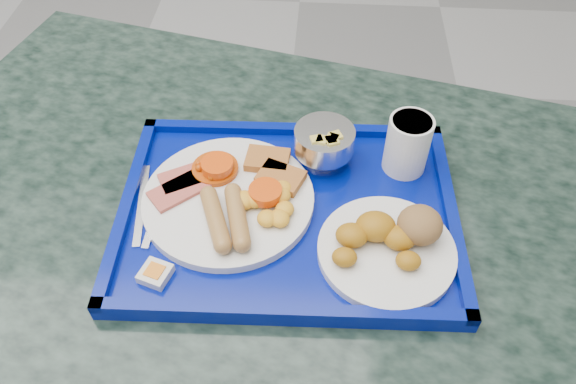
# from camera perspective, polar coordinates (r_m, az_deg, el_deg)

# --- Properties ---
(table) EXTENTS (1.37, 1.07, 0.76)m
(table) POSITION_cam_1_polar(r_m,az_deg,el_deg) (0.99, -2.73, -9.36)
(table) COLOR gray
(table) RESTS_ON floor
(tray) EXTENTS (0.50, 0.37, 0.03)m
(tray) POSITION_cam_1_polar(r_m,az_deg,el_deg) (0.82, 0.00, -2.16)
(tray) COLOR #021080
(tray) RESTS_ON table
(main_plate) EXTENTS (0.25, 0.25, 0.04)m
(main_plate) POSITION_cam_1_polar(r_m,az_deg,el_deg) (0.82, -5.55, -0.46)
(main_plate) COLOR silver
(main_plate) RESTS_ON tray
(bread_plate) EXTENTS (0.19, 0.19, 0.06)m
(bread_plate) POSITION_cam_1_polar(r_m,az_deg,el_deg) (0.77, 10.36, -5.00)
(bread_plate) COLOR silver
(bread_plate) RESTS_ON tray
(fruit_bowl) EXTENTS (0.09, 0.09, 0.06)m
(fruit_bowl) POSITION_cam_1_polar(r_m,az_deg,el_deg) (0.86, 3.72, 5.13)
(fruit_bowl) COLOR silver
(fruit_bowl) RESTS_ON tray
(juice_cup) EXTENTS (0.07, 0.07, 0.09)m
(juice_cup) POSITION_cam_1_polar(r_m,az_deg,el_deg) (0.86, 12.08, 4.91)
(juice_cup) COLOR white
(juice_cup) RESTS_ON tray
(spoon) EXTENTS (0.03, 0.17, 0.01)m
(spoon) POSITION_cam_1_polar(r_m,az_deg,el_deg) (0.87, -12.47, 1.09)
(spoon) COLOR silver
(spoon) RESTS_ON tray
(knife) EXTENTS (0.03, 0.16, 0.00)m
(knife) POSITION_cam_1_polar(r_m,az_deg,el_deg) (0.85, -14.64, -1.22)
(knife) COLOR silver
(knife) RESTS_ON tray
(jam_packet) EXTENTS (0.05, 0.05, 0.01)m
(jam_packet) POSITION_cam_1_polar(r_m,az_deg,el_deg) (0.76, -13.32, -8.06)
(jam_packet) COLOR silver
(jam_packet) RESTS_ON tray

